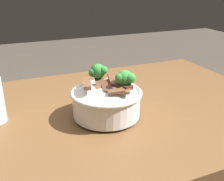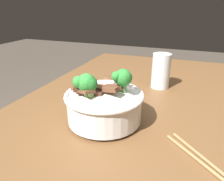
% 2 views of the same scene
% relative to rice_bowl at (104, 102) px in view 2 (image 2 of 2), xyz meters
% --- Properties ---
extents(dining_table, '(1.43, 0.79, 0.79)m').
position_rel_rice_bowl_xyz_m(dining_table, '(0.09, -0.06, -0.18)').
color(dining_table, brown).
rests_on(dining_table, ground).
extents(rice_bowl, '(0.22, 0.22, 0.16)m').
position_rel_rice_bowl_xyz_m(rice_bowl, '(0.00, 0.00, 0.00)').
color(rice_bowl, white).
rests_on(rice_bowl, dining_table).
extents(drinking_glass, '(0.07, 0.07, 0.13)m').
position_rel_rice_bowl_xyz_m(drinking_glass, '(0.32, -0.11, -0.00)').
color(drinking_glass, white).
rests_on(drinking_glass, dining_table).
extents(chopsticks_pair, '(0.17, 0.17, 0.01)m').
position_rel_rice_bowl_xyz_m(chopsticks_pair, '(-0.08, -0.26, -0.06)').
color(chopsticks_pair, '#9E7A4C').
rests_on(chopsticks_pair, dining_table).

